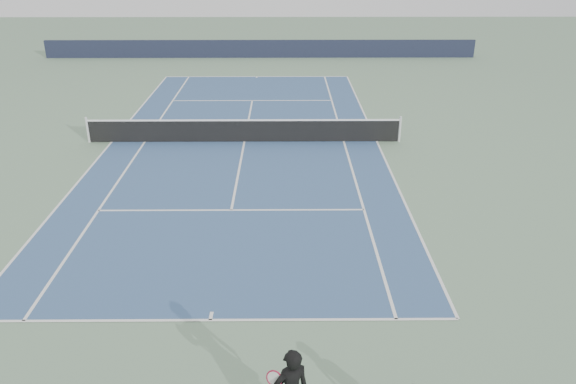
{
  "coord_description": "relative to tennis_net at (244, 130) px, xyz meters",
  "views": [
    {
      "loc": [
        1.64,
        -21.99,
        7.71
      ],
      "look_at": [
        1.75,
        -7.45,
        1.1
      ],
      "focal_mm": 35.0,
      "sensor_mm": 36.0,
      "label": 1
    }
  ],
  "objects": [
    {
      "name": "ground",
      "position": [
        0.0,
        0.0,
        -0.5
      ],
      "size": [
        80.0,
        80.0,
        0.0
      ],
      "primitive_type": "plane",
      "color": "slate"
    },
    {
      "name": "court_surface",
      "position": [
        0.0,
        0.0,
        -0.5
      ],
      "size": [
        10.97,
        23.77,
        0.01
      ],
      "primitive_type": "cube",
      "color": "#35537D",
      "rests_on": "ground"
    },
    {
      "name": "tennis_net",
      "position": [
        0.0,
        0.0,
        0.0
      ],
      "size": [
        12.9,
        0.1,
        1.07
      ],
      "color": "silver",
      "rests_on": "ground"
    },
    {
      "name": "windscreen_far",
      "position": [
        0.0,
        17.88,
        0.1
      ],
      "size": [
        30.0,
        0.25,
        1.2
      ],
      "primitive_type": "cube",
      "color": "black",
      "rests_on": "ground"
    }
  ]
}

